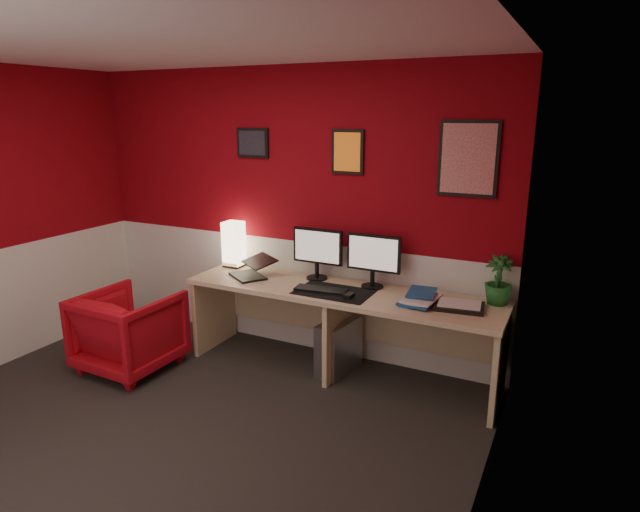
# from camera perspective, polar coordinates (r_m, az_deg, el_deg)

# --- Properties ---
(ground) EXTENTS (4.00, 3.50, 0.01)m
(ground) POSITION_cam_1_polar(r_m,az_deg,el_deg) (3.94, -16.62, -18.09)
(ground) COLOR black
(ground) RESTS_ON ground
(ceiling) EXTENTS (4.00, 3.50, 0.01)m
(ceiling) POSITION_cam_1_polar(r_m,az_deg,el_deg) (3.35, -20.01, 20.80)
(ceiling) COLOR white
(ceiling) RESTS_ON ground
(wall_back) EXTENTS (4.00, 0.01, 2.50)m
(wall_back) POSITION_cam_1_polar(r_m,az_deg,el_deg) (4.81, -3.54, 4.63)
(wall_back) COLOR maroon
(wall_back) RESTS_ON ground
(wall_right) EXTENTS (0.01, 3.50, 2.50)m
(wall_right) POSITION_cam_1_polar(r_m,az_deg,el_deg) (2.53, 16.63, -5.60)
(wall_right) COLOR maroon
(wall_right) RESTS_ON ground
(wainscot_back) EXTENTS (4.00, 0.01, 1.00)m
(wainscot_back) POSITION_cam_1_polar(r_m,az_deg,el_deg) (4.99, -3.43, -3.87)
(wainscot_back) COLOR silver
(wainscot_back) RESTS_ON ground
(wainscot_right) EXTENTS (0.01, 3.50, 1.00)m
(wainscot_right) POSITION_cam_1_polar(r_m,az_deg,el_deg) (2.87, 15.35, -19.75)
(wainscot_right) COLOR silver
(wainscot_right) RESTS_ON ground
(desk) EXTENTS (2.60, 0.65, 0.73)m
(desk) POSITION_cam_1_polar(r_m,az_deg,el_deg) (4.47, 2.12, -8.04)
(desk) COLOR #D0B085
(desk) RESTS_ON ground
(shoji_lamp) EXTENTS (0.16, 0.16, 0.40)m
(shoji_lamp) POSITION_cam_1_polar(r_m,az_deg,el_deg) (5.00, -9.11, 1.12)
(shoji_lamp) COLOR #FFE5B2
(shoji_lamp) RESTS_ON desk
(laptop) EXTENTS (0.40, 0.37, 0.22)m
(laptop) POSITION_cam_1_polar(r_m,az_deg,el_deg) (4.68, -7.71, -0.94)
(laptop) COLOR black
(laptop) RESTS_ON desk
(monitor_left) EXTENTS (0.45, 0.06, 0.58)m
(monitor_left) POSITION_cam_1_polar(r_m,az_deg,el_deg) (4.54, -0.33, 1.07)
(monitor_left) COLOR black
(monitor_left) RESTS_ON desk
(monitor_right) EXTENTS (0.45, 0.06, 0.58)m
(monitor_right) POSITION_cam_1_polar(r_m,az_deg,el_deg) (4.34, 5.64, 0.33)
(monitor_right) COLOR black
(monitor_right) RESTS_ON desk
(desk_mat) EXTENTS (0.60, 0.38, 0.01)m
(desk_mat) POSITION_cam_1_polar(r_m,az_deg,el_deg) (4.28, 1.49, -3.82)
(desk_mat) COLOR black
(desk_mat) RESTS_ON desk
(keyboard) EXTENTS (0.43, 0.19, 0.02)m
(keyboard) POSITION_cam_1_polar(r_m,az_deg,el_deg) (4.30, 0.11, -3.56)
(keyboard) COLOR black
(keyboard) RESTS_ON desk_mat
(mouse) EXTENTS (0.06, 0.10, 0.03)m
(mouse) POSITION_cam_1_polar(r_m,az_deg,el_deg) (4.15, 3.06, -4.20)
(mouse) COLOR black
(mouse) RESTS_ON desk_mat
(book_bottom) EXTENTS (0.28, 0.35, 0.03)m
(book_bottom) POSITION_cam_1_polar(r_m,az_deg,el_deg) (4.14, 8.94, -4.48)
(book_bottom) COLOR navy
(book_bottom) RESTS_ON desk
(book_middle) EXTENTS (0.26, 0.33, 0.02)m
(book_middle) POSITION_cam_1_polar(r_m,az_deg,el_deg) (4.12, 9.19, -4.21)
(book_middle) COLOR silver
(book_middle) RESTS_ON book_bottom
(book_top) EXTENTS (0.24, 0.30, 0.03)m
(book_top) POSITION_cam_1_polar(r_m,az_deg,el_deg) (4.16, 9.33, -3.72)
(book_top) COLOR navy
(book_top) RESTS_ON book_middle
(zen_tray) EXTENTS (0.38, 0.29, 0.03)m
(zen_tray) POSITION_cam_1_polar(r_m,az_deg,el_deg) (4.06, 14.54, -5.19)
(zen_tray) COLOR black
(zen_tray) RESTS_ON desk
(potted_plant) EXTENTS (0.22, 0.22, 0.37)m
(potted_plant) POSITION_cam_1_polar(r_m,az_deg,el_deg) (4.18, 18.39, -2.44)
(potted_plant) COLOR #19591E
(potted_plant) RESTS_ON desk
(pc_tower) EXTENTS (0.26, 0.47, 0.45)m
(pc_tower) POSITION_cam_1_polar(r_m,az_deg,el_deg) (4.55, 2.00, -9.54)
(pc_tower) COLOR #99999E
(pc_tower) RESTS_ON ground
(armchair) EXTENTS (0.74, 0.76, 0.67)m
(armchair) POSITION_cam_1_polar(r_m,az_deg,el_deg) (4.84, -19.52, -7.46)
(armchair) COLOR #B50612
(armchair) RESTS_ON ground
(art_left) EXTENTS (0.32, 0.02, 0.26)m
(art_left) POSITION_cam_1_polar(r_m,az_deg,el_deg) (4.90, -7.14, 11.81)
(art_left) COLOR black
(art_left) RESTS_ON wall_back
(art_center) EXTENTS (0.28, 0.02, 0.36)m
(art_center) POSITION_cam_1_polar(r_m,az_deg,el_deg) (4.46, 2.94, 10.96)
(art_center) COLOR orange
(art_center) RESTS_ON wall_back
(art_right) EXTENTS (0.44, 0.02, 0.56)m
(art_right) POSITION_cam_1_polar(r_m,az_deg,el_deg) (4.18, 15.43, 9.90)
(art_right) COLOR red
(art_right) RESTS_ON wall_back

